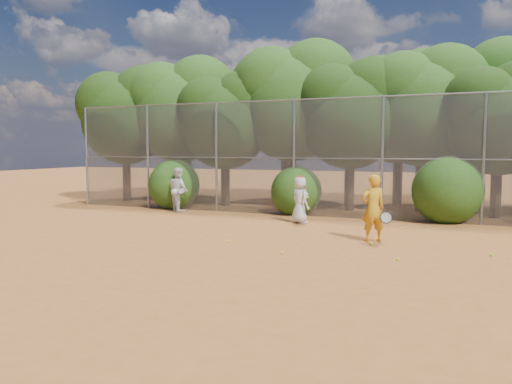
% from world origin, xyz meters
% --- Properties ---
extents(ground, '(80.00, 80.00, 0.00)m').
position_xyz_m(ground, '(0.00, 0.00, 0.00)').
color(ground, '#A15924').
rests_on(ground, ground).
extents(fence_back, '(20.05, 0.09, 4.03)m').
position_xyz_m(fence_back, '(-0.12, 6.00, 2.05)').
color(fence_back, gray).
rests_on(fence_back, ground).
extents(tree_0, '(4.38, 3.81, 6.00)m').
position_xyz_m(tree_0, '(-9.44, 8.04, 3.93)').
color(tree_0, black).
rests_on(tree_0, ground).
extents(tree_1, '(4.64, 4.03, 6.35)m').
position_xyz_m(tree_1, '(-6.94, 8.54, 4.16)').
color(tree_1, black).
rests_on(tree_1, ground).
extents(tree_2, '(3.99, 3.47, 5.47)m').
position_xyz_m(tree_2, '(-4.45, 7.83, 3.58)').
color(tree_2, black).
rests_on(tree_2, ground).
extents(tree_3, '(4.89, 4.26, 6.70)m').
position_xyz_m(tree_3, '(-1.94, 8.84, 4.40)').
color(tree_3, black).
rests_on(tree_3, ground).
extents(tree_4, '(4.19, 3.64, 5.73)m').
position_xyz_m(tree_4, '(0.55, 8.24, 3.76)').
color(tree_4, black).
rests_on(tree_4, ground).
extents(tree_5, '(4.51, 3.92, 6.17)m').
position_xyz_m(tree_5, '(3.06, 9.04, 4.05)').
color(tree_5, black).
rests_on(tree_5, ground).
extents(tree_6, '(3.86, 3.36, 5.29)m').
position_xyz_m(tree_6, '(5.55, 8.03, 3.47)').
color(tree_6, black).
rests_on(tree_6, ground).
extents(tree_9, '(4.83, 4.20, 6.62)m').
position_xyz_m(tree_9, '(-7.94, 10.84, 4.34)').
color(tree_9, black).
rests_on(tree_9, ground).
extents(tree_10, '(5.15, 4.48, 7.06)m').
position_xyz_m(tree_10, '(-2.93, 11.05, 4.63)').
color(tree_10, black).
rests_on(tree_10, ground).
extents(tree_11, '(4.64, 4.03, 6.35)m').
position_xyz_m(tree_11, '(2.06, 10.64, 4.16)').
color(tree_11, black).
rests_on(tree_11, ground).
extents(bush_0, '(2.00, 2.00, 2.00)m').
position_xyz_m(bush_0, '(-6.00, 6.30, 1.00)').
color(bush_0, '#204411').
rests_on(bush_0, ground).
extents(bush_1, '(1.80, 1.80, 1.80)m').
position_xyz_m(bush_1, '(-1.00, 6.30, 0.90)').
color(bush_1, '#204411').
rests_on(bush_1, ground).
extents(bush_2, '(2.20, 2.20, 2.20)m').
position_xyz_m(bush_2, '(4.00, 6.30, 1.10)').
color(bush_2, '#204411').
rests_on(bush_2, ground).
extents(player_yellow, '(0.88, 0.66, 1.68)m').
position_xyz_m(player_yellow, '(2.35, 2.02, 0.84)').
color(player_yellow, orange).
rests_on(player_yellow, ground).
extents(player_teen, '(0.85, 0.82, 1.49)m').
position_xyz_m(player_teen, '(-0.24, 4.28, 0.74)').
color(player_teen, silver).
rests_on(player_teen, ground).
extents(player_white, '(1.01, 0.96, 1.64)m').
position_xyz_m(player_white, '(-5.27, 5.40, 0.82)').
color(player_white, white).
rests_on(player_white, ground).
extents(ball_0, '(0.07, 0.07, 0.07)m').
position_xyz_m(ball_0, '(3.18, 0.02, 0.03)').
color(ball_0, '#C8EC2A').
rests_on(ball_0, ground).
extents(ball_1, '(0.07, 0.07, 0.07)m').
position_xyz_m(ball_1, '(2.41, 1.55, 0.03)').
color(ball_1, '#C8EC2A').
rests_on(ball_1, ground).
extents(ball_2, '(0.07, 0.07, 0.07)m').
position_xyz_m(ball_2, '(0.74, -0.27, 0.03)').
color(ball_2, '#C8EC2A').
rests_on(ball_2, ground).
extents(ball_3, '(0.07, 0.07, 0.07)m').
position_xyz_m(ball_3, '(5.02, 1.23, 0.03)').
color(ball_3, '#C8EC2A').
rests_on(ball_3, ground).
extents(ball_4, '(0.07, 0.07, 0.07)m').
position_xyz_m(ball_4, '(-0.96, 0.55, 0.03)').
color(ball_4, '#C8EC2A').
rests_on(ball_4, ground).
extents(ball_5, '(0.07, 0.07, 0.07)m').
position_xyz_m(ball_5, '(2.85, 4.23, 0.03)').
color(ball_5, '#C8EC2A').
rests_on(ball_5, ground).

